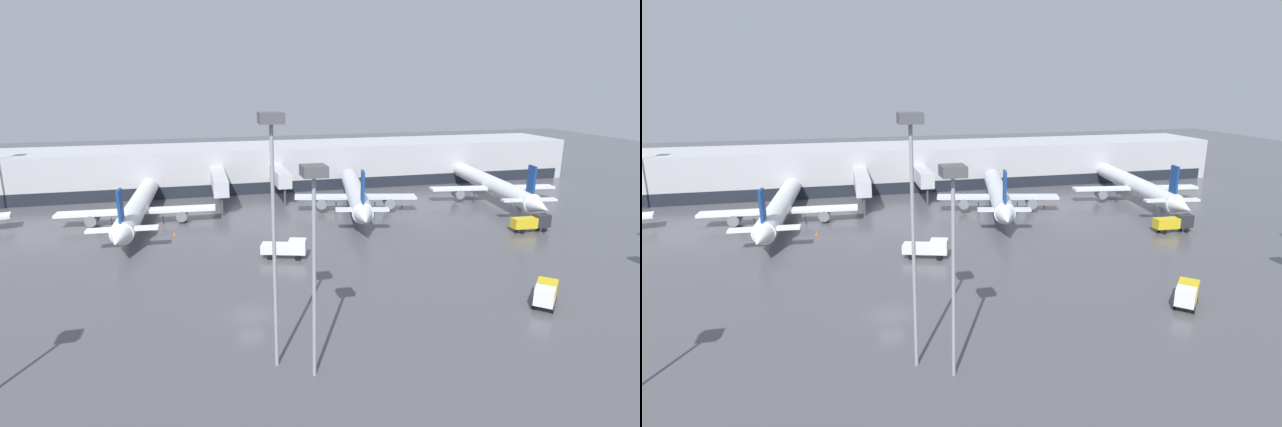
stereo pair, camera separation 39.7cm
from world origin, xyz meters
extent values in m
plane|color=#4C4C51|center=(0.00, 0.00, 0.00)|extent=(320.00, 320.00, 0.00)
cube|color=#B2B2B7|center=(0.00, 62.00, 4.50)|extent=(160.00, 16.00, 9.00)
cube|color=#1E232D|center=(0.00, 53.95, 1.20)|extent=(156.80, 0.10, 2.40)
cube|color=#BCBCC1|center=(11.36, 48.33, 4.60)|extent=(2.60, 11.33, 2.80)
cylinder|color=#3F4247|center=(11.36, 43.27, 1.60)|extent=(0.44, 0.44, 3.20)
cube|color=#BCBCC1|center=(-0.42, 46.18, 4.60)|extent=(2.60, 15.63, 2.80)
cylinder|color=#3F4247|center=(-0.42, 38.97, 1.60)|extent=(0.44, 0.44, 3.20)
cylinder|color=white|center=(-13.99, 37.78, 2.79)|extent=(4.50, 31.00, 3.21)
cone|color=white|center=(-13.27, 54.98, 2.79)|extent=(3.19, 3.65, 3.05)
cone|color=white|center=(-14.74, 19.95, 2.79)|extent=(3.08, 4.93, 2.89)
cube|color=white|center=(-14.03, 37.01, 2.15)|extent=(24.85, 3.90, 0.44)
cube|color=white|center=(-14.59, 23.58, 3.11)|extent=(9.47, 2.00, 0.35)
cube|color=navy|center=(-14.59, 23.58, 6.17)|extent=(0.47, 2.59, 4.83)
cylinder|color=slate|center=(-20.95, 37.30, 1.18)|extent=(1.89, 3.22, 1.76)
cylinder|color=slate|center=(-7.10, 36.72, 1.18)|extent=(1.89, 3.22, 1.76)
cylinder|color=#2D2D33|center=(-13.57, 47.82, 0.67)|extent=(0.20, 0.20, 1.35)
cylinder|color=#2D2D33|center=(-18.02, 36.41, 0.67)|extent=(0.20, 0.20, 1.35)
cylinder|color=#2D2D33|center=(-10.10, 36.07, 0.67)|extent=(0.20, 0.20, 1.35)
cylinder|color=silver|center=(22.75, 36.37, 3.40)|extent=(9.83, 28.91, 3.27)
cone|color=silver|center=(26.49, 52.20, 3.40)|extent=(3.85, 4.21, 3.10)
cone|color=silver|center=(18.86, 19.91, 3.40)|extent=(3.99, 5.44, 2.94)
cube|color=silver|center=(22.59, 35.67, 2.74)|extent=(21.43, 7.75, 0.44)
cube|color=silver|center=(19.69, 23.42, 3.72)|extent=(8.26, 3.46, 0.35)
cube|color=navy|center=(19.69, 23.42, 7.01)|extent=(0.96, 2.65, 5.26)
cylinder|color=slate|center=(16.78, 37.04, 1.76)|extent=(2.49, 3.54, 1.80)
cylinder|color=slate|center=(28.40, 34.29, 1.76)|extent=(2.49, 3.54, 1.80)
cylinder|color=#2D2D33|center=(24.92, 45.52, 0.96)|extent=(0.20, 0.20, 1.93)
cylinder|color=#2D2D33|center=(19.10, 35.75, 0.96)|extent=(0.20, 0.20, 1.93)
cylinder|color=#2D2D33|center=(25.74, 34.18, 0.96)|extent=(0.20, 0.20, 1.93)
cylinder|color=silver|center=(50.86, 37.83, 3.22)|extent=(7.68, 32.02, 3.12)
cone|color=silver|center=(53.41, 55.32, 3.22)|extent=(3.42, 3.82, 2.96)
cone|color=silver|center=(48.23, 19.74, 3.22)|extent=(3.45, 5.03, 2.80)
cube|color=silver|center=(50.75, 37.05, 2.60)|extent=(24.33, 5.92, 0.44)
cube|color=silver|center=(48.75, 23.31, 3.53)|extent=(9.31, 2.69, 0.35)
cube|color=navy|center=(48.75, 23.31, 6.70)|extent=(0.67, 2.24, 5.10)
cylinder|color=slate|center=(44.04, 38.02, 1.65)|extent=(2.09, 2.92, 1.71)
cylinder|color=slate|center=(57.46, 36.07, 1.65)|extent=(2.09, 2.92, 1.71)
cylinder|color=#2D2D33|center=(52.36, 48.09, 0.91)|extent=(0.20, 0.20, 1.82)
cylinder|color=#2D2D33|center=(46.80, 36.81, 0.91)|extent=(0.20, 0.20, 1.82)
cylinder|color=#2D2D33|center=(54.47, 35.70, 0.91)|extent=(0.20, 0.20, 1.82)
cube|color=gold|center=(44.03, 17.75, 1.48)|extent=(3.79, 1.87, 1.56)
cube|color=#26282D|center=(47.03, 17.62, 1.69)|extent=(2.35, 1.72, 1.97)
cylinder|color=black|center=(47.15, 18.38, 0.35)|extent=(0.71, 0.28, 0.70)
cylinder|color=black|center=(47.08, 16.85, 0.35)|extent=(0.71, 0.28, 0.70)
cylinder|color=black|center=(43.40, 18.55, 0.35)|extent=(0.71, 0.28, 0.70)
cylinder|color=black|center=(43.34, 17.01, 0.35)|extent=(0.71, 0.28, 0.70)
cube|color=silver|center=(5.11, 15.83, 1.30)|extent=(4.10, 3.04, 1.20)
cube|color=silver|center=(7.90, 14.89, 1.63)|extent=(2.72, 2.50, 1.87)
cylinder|color=black|center=(8.27, 15.71, 0.35)|extent=(0.74, 0.46, 0.70)
cylinder|color=black|center=(7.70, 14.02, 0.35)|extent=(0.74, 0.46, 0.70)
cylinder|color=black|center=(4.77, 16.88, 0.35)|extent=(0.74, 0.46, 0.70)
cylinder|color=black|center=(4.21, 15.18, 0.35)|extent=(0.74, 0.46, 0.70)
cube|color=gold|center=(30.65, -4.66, 1.49)|extent=(3.40, 3.43, 1.58)
cube|color=silver|center=(29.08, -6.33, 1.59)|extent=(2.57, 2.56, 1.79)
cylinder|color=black|center=(29.68, -6.99, 0.35)|extent=(0.66, 0.68, 0.70)
cylinder|color=black|center=(28.38, -5.77, 0.35)|extent=(0.66, 0.68, 0.70)
cylinder|color=black|center=(31.65, -4.91, 0.35)|extent=(0.66, 0.68, 0.70)
cylinder|color=black|center=(30.35, -3.68, 0.35)|extent=(0.66, 0.68, 0.70)
cone|color=orange|center=(31.94, 36.62, 0.29)|extent=(0.38, 0.38, 0.58)
cone|color=orange|center=(-8.16, 29.19, 0.30)|extent=(0.42, 0.42, 0.59)
cylinder|color=gray|center=(3.79, -11.78, 8.07)|extent=(0.30, 0.30, 16.14)
cube|color=#4C4C51|center=(3.79, -11.78, 16.54)|extent=(1.80, 1.80, 0.80)
cylinder|color=gray|center=(1.12, -9.62, 9.87)|extent=(0.30, 0.30, 19.75)
cube|color=#4C4C51|center=(1.12, -9.62, 20.15)|extent=(1.80, 1.80, 0.80)
camera|label=1|loc=(-4.34, -45.92, 22.90)|focal=28.00mm
camera|label=2|loc=(-3.96, -46.01, 22.90)|focal=28.00mm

